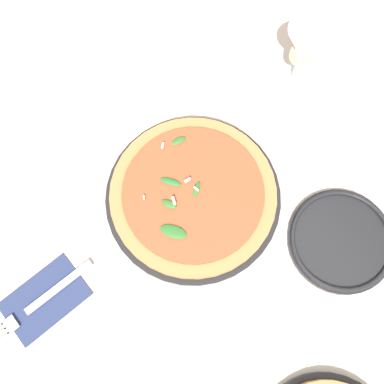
{
  "coord_description": "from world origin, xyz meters",
  "views": [
    {
      "loc": [
        0.12,
        0.18,
        0.77
      ],
      "look_at": [
        -0.02,
        -0.0,
        0.03
      ],
      "focal_mm": 42.0,
      "sensor_mm": 36.0,
      "label": 1
    }
  ],
  "objects_px": {
    "wine_glass": "(304,47)",
    "fork": "(40,302)",
    "side_plate_white": "(341,240)",
    "pizza_arugula_main": "(192,194)"
  },
  "relations": [
    {
      "from": "wine_glass",
      "to": "fork",
      "type": "bearing_deg",
      "value": 5.86
    },
    {
      "from": "wine_glass",
      "to": "side_plate_white",
      "type": "distance_m",
      "value": 0.34
    },
    {
      "from": "wine_glass",
      "to": "pizza_arugula_main",
      "type": "bearing_deg",
      "value": 13.31
    },
    {
      "from": "wine_glass",
      "to": "side_plate_white",
      "type": "xyz_separation_m",
      "value": [
        0.15,
        0.29,
        -0.1
      ]
    },
    {
      "from": "pizza_arugula_main",
      "to": "fork",
      "type": "xyz_separation_m",
      "value": [
        0.31,
        -0.01,
        -0.01
      ]
    },
    {
      "from": "pizza_arugula_main",
      "to": "fork",
      "type": "height_order",
      "value": "pizza_arugula_main"
    },
    {
      "from": "fork",
      "to": "side_plate_white",
      "type": "bearing_deg",
      "value": 152.33
    },
    {
      "from": "wine_glass",
      "to": "fork",
      "type": "distance_m",
      "value": 0.62
    },
    {
      "from": "wine_glass",
      "to": "fork",
      "type": "xyz_separation_m",
      "value": [
        0.61,
        0.06,
        -0.1
      ]
    },
    {
      "from": "pizza_arugula_main",
      "to": "side_plate_white",
      "type": "height_order",
      "value": "pizza_arugula_main"
    }
  ]
}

